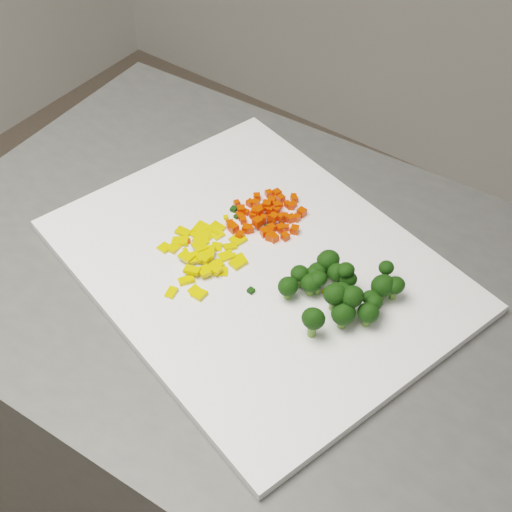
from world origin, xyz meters
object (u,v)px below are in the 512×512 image
Objects in this scene: pepper_pile at (203,259)px; broccoli_pile at (342,285)px; carrot_pile at (266,210)px; cutting_board at (256,265)px; counter_block at (252,444)px.

broccoli_pile reaches higher than pepper_pile.
cutting_board is at bearing -63.00° from carrot_pile.
counter_block is 1.81× the size of cutting_board.
pepper_pile is at bearing -164.01° from broccoli_pile.
cutting_board is (0.00, 0.01, 0.46)m from counter_block.
pepper_pile is (-0.05, -0.04, 0.02)m from cutting_board.
carrot_pile reaches higher than pepper_pile.
broccoli_pile is (0.16, -0.07, 0.02)m from carrot_pile.
carrot_pile is 0.83× the size of broccoli_pile.
broccoli_pile is (0.13, 0.01, 0.49)m from counter_block.
cutting_board is 4.50× the size of carrot_pile.
carrot_pile is (-0.04, 0.07, 0.02)m from cutting_board.
carrot_pile is 0.12m from pepper_pile.
cutting_board is 3.75× the size of broccoli_pile.
broccoli_pile is (0.12, 0.01, 0.04)m from cutting_board.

